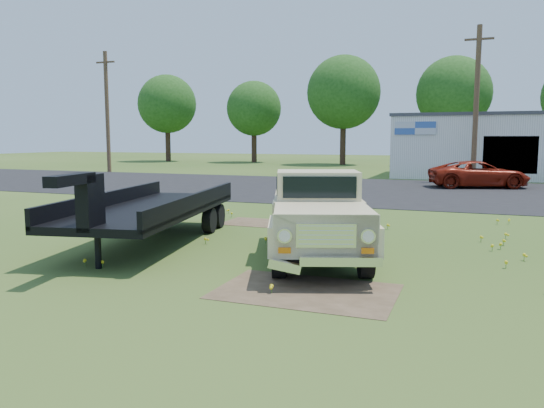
{
  "coord_description": "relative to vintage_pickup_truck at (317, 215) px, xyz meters",
  "views": [
    {
      "loc": [
        4.07,
        -11.35,
        2.58
      ],
      "look_at": [
        -0.65,
        1.0,
        0.94
      ],
      "focal_mm": 35.0,
      "sensor_mm": 36.0,
      "label": 1
    }
  ],
  "objects": [
    {
      "name": "dirt_patch_b",
      "position": [
        -2.97,
        4.02,
        -0.95
      ],
      "size": [
        2.2,
        1.6,
        0.01
      ],
      "primitive_type": "cube",
      "color": "#4A3B27",
      "rests_on": "ground"
    },
    {
      "name": "ground",
      "position": [
        -0.97,
        0.52,
        -0.95
      ],
      "size": [
        140.0,
        140.0,
        0.0
      ],
      "primitive_type": "plane",
      "color": "#304E19",
      "rests_on": "ground"
    },
    {
      "name": "treeline_b",
      "position": [
        -18.97,
        41.52,
        4.72
      ],
      "size": [
        5.76,
        5.76,
        8.57
      ],
      "color": "#382319",
      "rests_on": "ground"
    },
    {
      "name": "treeline_c",
      "position": [
        -8.97,
        40.02,
        5.98
      ],
      "size": [
        7.04,
        7.04,
        10.47
      ],
      "color": "#382319",
      "rests_on": "ground"
    },
    {
      "name": "utility_pole_west",
      "position": [
        -22.97,
        22.52,
        3.65
      ],
      "size": [
        1.6,
        0.3,
        9.0
      ],
      "color": "#4F3724",
      "rests_on": "ground"
    },
    {
      "name": "commercial_building",
      "position": [
        5.03,
        27.52,
        1.15
      ],
      "size": [
        14.2,
        8.2,
        4.15
      ],
      "color": "silver",
      "rests_on": "ground"
    },
    {
      "name": "utility_pole_mid",
      "position": [
        3.03,
        22.52,
        3.65
      ],
      "size": [
        1.6,
        0.3,
        9.0
      ],
      "color": "#4F3724",
      "rests_on": "ground"
    },
    {
      "name": "red_pickup",
      "position": [
        3.33,
        18.82,
        -0.26
      ],
      "size": [
        5.44,
        3.76,
        1.38
      ],
      "primitive_type": "imported",
      "rotation": [
        0.0,
        0.0,
        1.9
      ],
      "color": "maroon",
      "rests_on": "ground"
    },
    {
      "name": "treeline_d",
      "position": [
        1.03,
        41.02,
        5.67
      ],
      "size": [
        6.72,
        6.72,
        10.0
      ],
      "color": "#382319",
      "rests_on": "ground"
    },
    {
      "name": "asphalt_lot",
      "position": [
        -0.97,
        15.52,
        -0.95
      ],
      "size": [
        90.0,
        14.0,
        0.02
      ],
      "primitive_type": "cube",
      "color": "black",
      "rests_on": "ground"
    },
    {
      "name": "vintage_pickup_truck",
      "position": [
        0.0,
        0.0,
        0.0
      ],
      "size": [
        3.67,
        5.62,
        1.9
      ],
      "primitive_type": null,
      "rotation": [
        0.0,
        0.0,
        0.34
      ],
      "color": "tan",
      "rests_on": "ground"
    },
    {
      "name": "treeline_a",
      "position": [
        -28.97,
        40.52,
        5.35
      ],
      "size": [
        6.4,
        6.4,
        9.52
      ],
      "color": "#382319",
      "rests_on": "ground"
    },
    {
      "name": "flatbed_trailer",
      "position": [
        -4.34,
        0.25,
        0.02
      ],
      "size": [
        3.7,
        7.48,
        1.95
      ],
      "primitive_type": null,
      "rotation": [
        0.0,
        0.0,
        0.19
      ],
      "color": "black",
      "rests_on": "ground"
    },
    {
      "name": "dirt_patch_a",
      "position": [
        0.53,
        -2.48,
        -0.95
      ],
      "size": [
        3.0,
        2.0,
        0.01
      ],
      "primitive_type": "cube",
      "color": "#4A3B27",
      "rests_on": "ground"
    }
  ]
}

